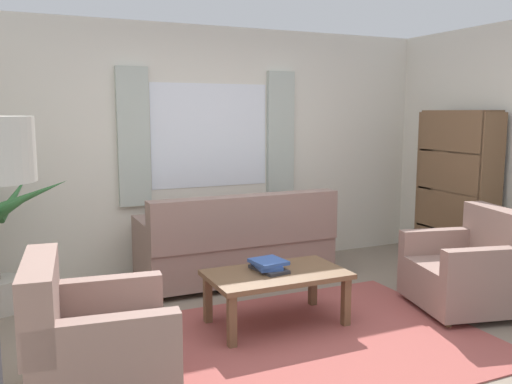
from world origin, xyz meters
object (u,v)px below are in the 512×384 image
Objects in this scene: couch at (237,246)px; book_stack_on_table at (268,265)px; armchair_left at (92,344)px; bookshelf at (454,199)px; coffee_table at (276,279)px; armchair_right at (470,270)px.

couch reaches higher than book_stack_on_table.
couch is at bearing 80.46° from book_stack_on_table.
bookshelf is (3.96, 1.21, 0.42)m from armchair_left.
book_stack_on_table is 2.57m from bookshelf.
book_stack_on_table reaches higher than coffee_table.
book_stack_on_table is 0.21× the size of bookshelf.
bookshelf reaches higher than couch.
coffee_table is at bearing -62.14° from armchair_left.
bookshelf is (0.78, 1.01, 0.42)m from armchair_right.
bookshelf is at bearing 14.19° from coffee_table.
book_stack_on_table is (-1.71, 0.45, 0.13)m from armchair_right.
book_stack_on_table is (-0.04, 0.07, 0.10)m from coffee_table.
bookshelf is (2.45, 0.62, 0.39)m from coffee_table.
armchair_left is 3.18m from armchair_right.
coffee_table is 2.55m from bookshelf.
couch is 1.10× the size of bookshelf.
armchair_right is 2.81× the size of book_stack_on_table.
bookshelf is at bearing -66.51° from armchair_left.
bookshelf is at bearing 155.44° from armchair_right.
book_stack_on_table is (-0.18, -1.10, 0.12)m from couch.
couch reaches higher than coffee_table.
bookshelf reaches higher than armchair_right.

